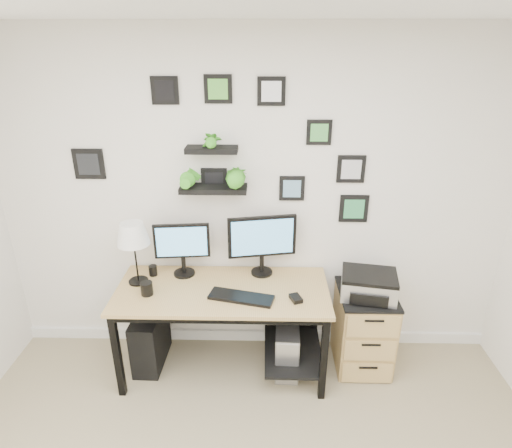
{
  "coord_description": "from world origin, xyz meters",
  "views": [
    {
      "loc": [
        0.09,
        -1.12,
        2.48
      ],
      "look_at": [
        0.02,
        1.83,
        1.2
      ],
      "focal_mm": 30.0,
      "sensor_mm": 36.0,
      "label": 1
    }
  ],
  "objects_px": {
    "desk": "(228,300)",
    "mug": "(147,289)",
    "monitor_right": "(262,241)",
    "monitor_left": "(182,246)",
    "pc_tower_grey": "(287,347)",
    "pc_tower_black": "(150,338)",
    "printer": "(369,285)",
    "table_lamp": "(133,235)",
    "file_cabinet": "(363,328)"
  },
  "relations": [
    {
      "from": "pc_tower_black",
      "to": "pc_tower_grey",
      "type": "distance_m",
      "value": 1.12
    },
    {
      "from": "pc_tower_black",
      "to": "pc_tower_grey",
      "type": "xyz_separation_m",
      "value": [
        1.11,
        -0.05,
        -0.03
      ]
    },
    {
      "from": "pc_tower_grey",
      "to": "pc_tower_black",
      "type": "bearing_deg",
      "value": 177.2
    },
    {
      "from": "monitor_left",
      "to": "pc_tower_black",
      "type": "distance_m",
      "value": 0.84
    },
    {
      "from": "desk",
      "to": "pc_tower_grey",
      "type": "relative_size",
      "value": 3.79
    },
    {
      "from": "desk",
      "to": "pc_tower_black",
      "type": "distance_m",
      "value": 0.76
    },
    {
      "from": "pc_tower_black",
      "to": "printer",
      "type": "height_order",
      "value": "printer"
    },
    {
      "from": "table_lamp",
      "to": "desk",
      "type": "bearing_deg",
      "value": -4.47
    },
    {
      "from": "desk",
      "to": "monitor_right",
      "type": "relative_size",
      "value": 3.02
    },
    {
      "from": "desk",
      "to": "monitor_right",
      "type": "distance_m",
      "value": 0.53
    },
    {
      "from": "table_lamp",
      "to": "mug",
      "type": "distance_m",
      "value": 0.41
    },
    {
      "from": "desk",
      "to": "pc_tower_grey",
      "type": "xyz_separation_m",
      "value": [
        0.47,
        -0.02,
        -0.42
      ]
    },
    {
      "from": "pc_tower_black",
      "to": "printer",
      "type": "bearing_deg",
      "value": 1.57
    },
    {
      "from": "desk",
      "to": "table_lamp",
      "type": "height_order",
      "value": "table_lamp"
    },
    {
      "from": "pc_tower_black",
      "to": "pc_tower_grey",
      "type": "relative_size",
      "value": 1.11
    },
    {
      "from": "monitor_right",
      "to": "pc_tower_black",
      "type": "relative_size",
      "value": 1.13
    },
    {
      "from": "monitor_right",
      "to": "file_cabinet",
      "type": "xyz_separation_m",
      "value": [
        0.82,
        -0.14,
        -0.71
      ]
    },
    {
      "from": "mug",
      "to": "printer",
      "type": "xyz_separation_m",
      "value": [
        1.66,
        0.15,
        -0.04
      ]
    },
    {
      "from": "monitor_left",
      "to": "mug",
      "type": "relative_size",
      "value": 4.37
    },
    {
      "from": "mug",
      "to": "pc_tower_black",
      "type": "height_order",
      "value": "mug"
    },
    {
      "from": "file_cabinet",
      "to": "desk",
      "type": "bearing_deg",
      "value": -176.92
    },
    {
      "from": "monitor_right",
      "to": "mug",
      "type": "bearing_deg",
      "value": -158.99
    },
    {
      "from": "monitor_left",
      "to": "printer",
      "type": "relative_size",
      "value": 0.96
    },
    {
      "from": "monitor_right",
      "to": "mug",
      "type": "height_order",
      "value": "monitor_right"
    },
    {
      "from": "table_lamp",
      "to": "printer",
      "type": "xyz_separation_m",
      "value": [
        1.77,
        -0.03,
        -0.38
      ]
    },
    {
      "from": "monitor_left",
      "to": "file_cabinet",
      "type": "relative_size",
      "value": 0.65
    },
    {
      "from": "monitor_left",
      "to": "mug",
      "type": "height_order",
      "value": "monitor_left"
    },
    {
      "from": "monitor_left",
      "to": "monitor_right",
      "type": "height_order",
      "value": "monitor_right"
    },
    {
      "from": "table_lamp",
      "to": "mug",
      "type": "height_order",
      "value": "table_lamp"
    },
    {
      "from": "monitor_right",
      "to": "pc_tower_black",
      "type": "distance_m",
      "value": 1.23
    },
    {
      "from": "monitor_left",
      "to": "table_lamp",
      "type": "height_order",
      "value": "table_lamp"
    },
    {
      "from": "table_lamp",
      "to": "mug",
      "type": "relative_size",
      "value": 4.94
    },
    {
      "from": "desk",
      "to": "mug",
      "type": "xyz_separation_m",
      "value": [
        -0.58,
        -0.12,
        0.17
      ]
    },
    {
      "from": "pc_tower_black",
      "to": "file_cabinet",
      "type": "bearing_deg",
      "value": 2.55
    },
    {
      "from": "mug",
      "to": "pc_tower_grey",
      "type": "xyz_separation_m",
      "value": [
        1.05,
        0.1,
        -0.59
      ]
    },
    {
      "from": "monitor_right",
      "to": "pc_tower_grey",
      "type": "distance_m",
      "value": 0.89
    },
    {
      "from": "printer",
      "to": "mug",
      "type": "bearing_deg",
      "value": -174.84
    },
    {
      "from": "desk",
      "to": "table_lamp",
      "type": "xyz_separation_m",
      "value": [
        -0.69,
        0.05,
        0.52
      ]
    },
    {
      "from": "table_lamp",
      "to": "pc_tower_black",
      "type": "distance_m",
      "value": 0.92
    },
    {
      "from": "monitor_left",
      "to": "pc_tower_black",
      "type": "relative_size",
      "value": 0.94
    },
    {
      "from": "desk",
      "to": "printer",
      "type": "relative_size",
      "value": 3.52
    },
    {
      "from": "monitor_right",
      "to": "pc_tower_grey",
      "type": "relative_size",
      "value": 1.25
    },
    {
      "from": "monitor_right",
      "to": "pc_tower_black",
      "type": "height_order",
      "value": "monitor_right"
    },
    {
      "from": "desk",
      "to": "monitor_right",
      "type": "xyz_separation_m",
      "value": [
        0.26,
        0.2,
        0.42
      ]
    },
    {
      "from": "desk",
      "to": "mug",
      "type": "bearing_deg",
      "value": -168.24
    },
    {
      "from": "mug",
      "to": "pc_tower_grey",
      "type": "distance_m",
      "value": 1.21
    },
    {
      "from": "table_lamp",
      "to": "pc_tower_grey",
      "type": "distance_m",
      "value": 1.5
    },
    {
      "from": "monitor_left",
      "to": "printer",
      "type": "height_order",
      "value": "monitor_left"
    },
    {
      "from": "desk",
      "to": "file_cabinet",
      "type": "distance_m",
      "value": 1.12
    },
    {
      "from": "printer",
      "to": "pc_tower_black",
      "type": "bearing_deg",
      "value": 179.93
    }
  ]
}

